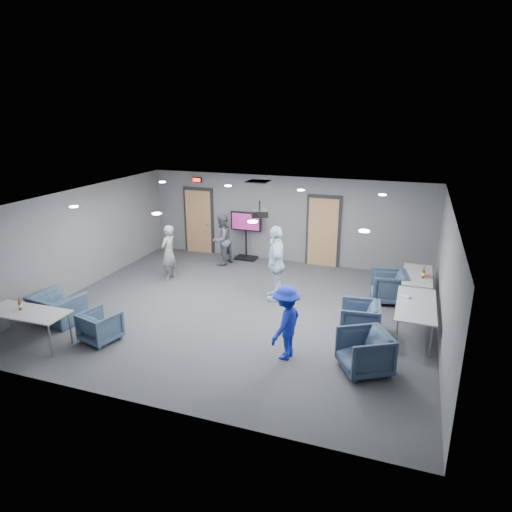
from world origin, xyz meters
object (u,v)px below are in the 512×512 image
(person_a, at_px, (168,252))
(chair_right_a, at_px, (389,287))
(person_c, at_px, (276,263))
(chair_right_c, at_px, (364,352))
(chair_right_b, at_px, (360,320))
(person_d, at_px, (286,323))
(table_front_left, at_px, (27,313))
(chair_front_a, at_px, (100,326))
(table_right_a, at_px, (417,276))
(table_right_b, at_px, (416,306))
(person_b, at_px, (222,240))
(tv_stand, at_px, (246,233))
(chair_front_b, at_px, (57,308))
(bottle_front, at_px, (20,306))
(bottle_right, at_px, (423,274))
(projector, at_px, (260,213))

(person_a, height_order, chair_right_a, person_a)
(person_c, distance_m, chair_right_c, 3.77)
(chair_right_b, bearing_deg, person_d, -48.46)
(chair_right_c, bearing_deg, table_front_left, -109.92)
(person_c, xyz_separation_m, person_d, (1.04, -2.72, -0.21))
(chair_right_c, height_order, table_front_left, chair_right_c)
(person_c, relative_size, chair_front_a, 2.66)
(table_right_a, bearing_deg, table_right_b, 180.00)
(person_b, height_order, chair_front_a, person_b)
(person_a, bearing_deg, tv_stand, 154.50)
(chair_front_b, distance_m, table_right_b, 7.92)
(chair_front_a, distance_m, tv_stand, 6.24)
(person_b, relative_size, table_right_b, 0.83)
(tv_stand, bearing_deg, table_right_b, -35.28)
(chair_front_b, relative_size, bottle_front, 3.97)
(chair_right_c, distance_m, table_front_left, 6.75)
(bottle_front, relative_size, bottle_right, 0.89)
(chair_front_a, height_order, table_front_left, table_front_left)
(chair_front_b, height_order, table_right_b, table_right_b)
(chair_front_b, distance_m, projector, 5.06)
(person_c, xyz_separation_m, table_right_a, (3.38, 0.99, -0.28))
(table_right_b, xyz_separation_m, projector, (-3.52, 0.06, 1.72))
(chair_front_a, bearing_deg, tv_stand, -84.77)
(chair_right_b, distance_m, table_right_b, 1.22)
(person_c, distance_m, table_right_a, 3.53)
(chair_right_b, distance_m, bottle_right, 2.46)
(bottle_front, bearing_deg, person_b, 72.67)
(chair_front_a, relative_size, table_right_b, 0.37)
(person_a, relative_size, bottle_front, 5.99)
(person_a, relative_size, person_b, 0.98)
(chair_right_b, distance_m, projector, 3.19)
(chair_right_a, distance_m, tv_stand, 5.04)
(person_a, distance_m, table_front_left, 4.40)
(table_right_b, bearing_deg, table_front_left, 112.19)
(chair_right_a, relative_size, tv_stand, 0.56)
(person_c, distance_m, bottle_front, 5.79)
(person_c, distance_m, chair_right_b, 2.70)
(chair_right_b, xyz_separation_m, table_front_left, (-6.36, -2.62, 0.31))
(person_a, distance_m, chair_front_b, 3.49)
(tv_stand, bearing_deg, person_c, -56.37)
(person_b, distance_m, chair_front_b, 5.36)
(person_b, relative_size, table_right_a, 0.95)
(person_d, height_order, bottle_right, person_d)
(person_b, distance_m, bottle_front, 6.26)
(person_a, height_order, chair_front_b, person_a)
(table_right_a, bearing_deg, table_front_left, 123.53)
(tv_stand, xyz_separation_m, projector, (1.71, -3.65, 1.53))
(chair_front_b, xyz_separation_m, tv_stand, (2.41, 5.75, 0.54))
(chair_right_c, distance_m, table_right_a, 3.81)
(person_a, distance_m, person_b, 1.91)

